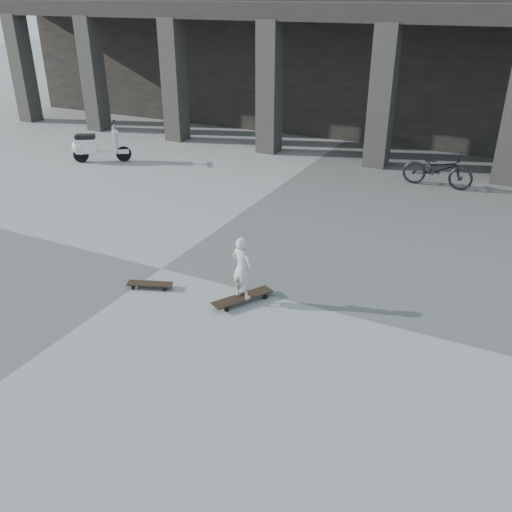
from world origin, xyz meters
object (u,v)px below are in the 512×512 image
at_px(skateboard_spare, 150,284).
at_px(child, 242,268).
at_px(longboard, 243,298).
at_px(scooter, 91,146).
at_px(bicycle, 438,169).

height_order(skateboard_spare, child, child).
xyz_separation_m(longboard, child, (0.00, -0.00, 0.57)).
bearing_deg(skateboard_spare, child, -10.63).
height_order(child, scooter, scooter).
distance_m(longboard, skateboard_spare, 1.72).
height_order(child, bicycle, child).
bearing_deg(child, scooter, -24.33).
height_order(longboard, skateboard_spare, longboard).
bearing_deg(skateboard_spare, scooter, 117.59).
height_order(longboard, scooter, scooter).
relative_size(child, bicycle, 0.59).
bearing_deg(skateboard_spare, bicycle, 45.65).
bearing_deg(bicycle, child, 167.78).
xyz_separation_m(child, bicycle, (1.81, 7.69, -0.17)).
xyz_separation_m(longboard, skateboard_spare, (-1.69, -0.30, -0.01)).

